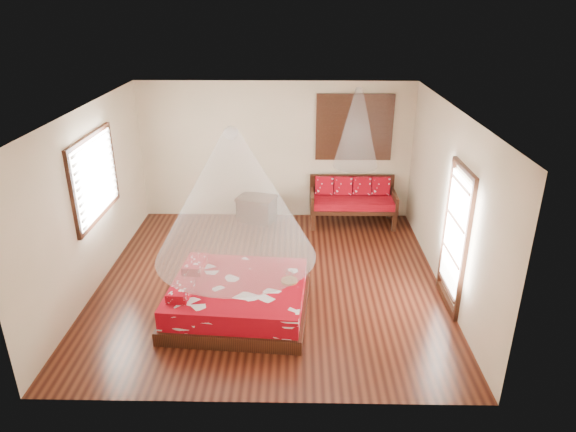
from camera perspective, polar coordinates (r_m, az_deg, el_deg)
The scene contains 10 objects.
room at distance 7.87m, azimuth -2.16°, elevation 1.67°, with size 5.54×5.54×2.84m.
bed at distance 7.59m, azimuth -5.66°, elevation -9.06°, with size 2.11×1.94×0.63m.
daybed at distance 10.46m, azimuth 7.18°, elevation 1.92°, with size 1.72×0.76×0.94m.
storage_chest at distance 10.59m, azimuth -3.49°, elevation 0.83°, with size 0.88×0.75×0.52m.
shutter_panel at distance 10.37m, azimuth 7.38°, elevation 9.72°, with size 1.52×0.06×1.32m.
window_left at distance 8.54m, azimuth -20.64°, elevation 4.06°, with size 0.10×1.74×1.34m.
glazed_door at distance 7.78m, azimuth 18.03°, elevation -2.44°, with size 0.08×1.02×2.16m.
wine_tray at distance 7.43m, azimuth 0.15°, elevation -6.97°, with size 0.24×0.24×0.20m.
mosquito_net_main at distance 6.87m, azimuth -6.05°, elevation 2.28°, with size 2.23×2.23×1.80m, color white.
mosquito_net_daybed at distance 9.89m, azimuth 7.68°, elevation 9.65°, with size 0.87×0.87×1.50m, color white.
Camera 1 is at (0.43, -7.31, 4.29)m, focal length 32.00 mm.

